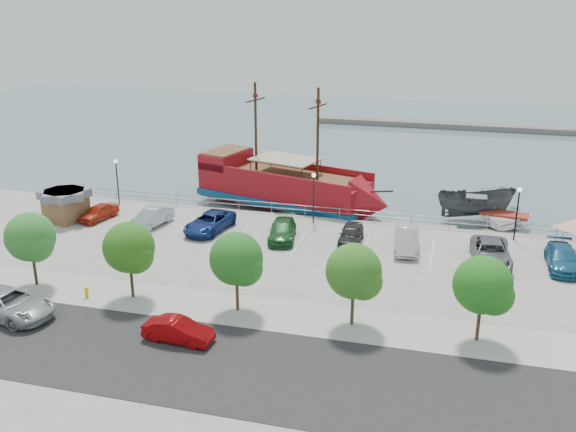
# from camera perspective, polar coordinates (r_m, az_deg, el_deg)

# --- Properties ---
(ground) EXTENTS (160.00, 160.00, 0.00)m
(ground) POSITION_cam_1_polar(r_m,az_deg,el_deg) (48.30, 0.54, -4.22)
(ground) COLOR slate
(street) EXTENTS (100.00, 8.00, 0.04)m
(street) POSITION_cam_1_polar(r_m,az_deg,el_deg) (34.31, -6.22, -13.02)
(street) COLOR #252424
(street) RESTS_ON land_slab
(sidewalk) EXTENTS (100.00, 4.00, 0.05)m
(sidewalk) POSITION_cam_1_polar(r_m,az_deg,el_deg) (39.19, -3.10, -8.51)
(sidewalk) COLOR #ABA9A1
(sidewalk) RESTS_ON land_slab
(seawall_railing) EXTENTS (50.00, 0.06, 1.00)m
(seawall_railing) POSITION_cam_1_polar(r_m,az_deg,el_deg) (54.83, 2.56, 0.40)
(seawall_railing) COLOR gray
(seawall_railing) RESTS_ON land_slab
(far_shore) EXTENTS (40.00, 3.00, 0.80)m
(far_shore) POSITION_cam_1_polar(r_m,az_deg,el_deg) (99.73, 14.15, 7.83)
(far_shore) COLOR slate
(far_shore) RESTS_ON ground
(pirate_ship) EXTENTS (19.42, 10.15, 12.02)m
(pirate_ship) POSITION_cam_1_polar(r_m,az_deg,el_deg) (59.26, 0.74, 2.37)
(pirate_ship) COLOR maroon
(pirate_ship) RESTS_ON ground
(patrol_boat) EXTENTS (7.36, 4.34, 2.68)m
(patrol_boat) POSITION_cam_1_polar(r_m,az_deg,el_deg) (59.15, 16.34, 0.85)
(patrol_boat) COLOR #404346
(patrol_boat) RESTS_ON ground
(speedboat) EXTENTS (5.67, 7.16, 1.34)m
(speedboat) POSITION_cam_1_polar(r_m,az_deg,el_deg) (58.62, 18.62, -0.25)
(speedboat) COLOR white
(speedboat) RESTS_ON ground
(dock_west) EXTENTS (6.76, 3.08, 0.37)m
(dock_west) POSITION_cam_1_polar(r_m,az_deg,el_deg) (61.26, -11.06, 0.78)
(dock_west) COLOR slate
(dock_west) RESTS_ON ground
(dock_mid) EXTENTS (7.53, 2.35, 0.43)m
(dock_mid) POSITION_cam_1_polar(r_m,az_deg,el_deg) (55.58, 10.93, -1.12)
(dock_mid) COLOR gray
(dock_mid) RESTS_ON ground
(dock_east) EXTENTS (6.30, 2.06, 0.36)m
(dock_east) POSITION_cam_1_polar(r_m,az_deg,el_deg) (55.85, 20.08, -1.92)
(dock_east) COLOR gray
(dock_east) RESTS_ON ground
(shed) EXTENTS (3.99, 3.99, 2.63)m
(shed) POSITION_cam_1_polar(r_m,az_deg,el_deg) (57.06, -19.17, 1.00)
(shed) COLOR brown
(shed) RESTS_ON land_slab
(street_van) EXTENTS (6.35, 3.82, 1.65)m
(street_van) POSITION_cam_1_polar(r_m,az_deg,el_deg) (41.79, -23.63, -7.14)
(street_van) COLOR #9FA2A5
(street_van) RESTS_ON street
(street_sedan) EXTENTS (4.05, 1.63, 1.31)m
(street_sedan) POSITION_cam_1_polar(r_m,az_deg,el_deg) (36.39, -9.73, -9.99)
(street_sedan) COLOR #900608
(street_sedan) RESTS_ON street
(fire_hydrant) EXTENTS (0.25, 0.25, 0.73)m
(fire_hydrant) POSITION_cam_1_polar(r_m,az_deg,el_deg) (42.67, -17.47, -6.44)
(fire_hydrant) COLOR #E3CB00
(fire_hydrant) RESTS_ON sidewalk
(lamp_post_left) EXTENTS (0.36, 0.36, 4.28)m
(lamp_post_left) POSITION_cam_1_polar(r_m,az_deg,el_deg) (59.25, -14.99, 3.64)
(lamp_post_left) COLOR black
(lamp_post_left) RESTS_ON land_slab
(lamp_post_mid) EXTENTS (0.36, 0.36, 4.28)m
(lamp_post_mid) POSITION_cam_1_polar(r_m,az_deg,el_deg) (52.88, 2.29, 2.43)
(lamp_post_mid) COLOR black
(lamp_post_mid) RESTS_ON land_slab
(lamp_post_right) EXTENTS (0.36, 0.36, 4.28)m
(lamp_post_right) POSITION_cam_1_polar(r_m,az_deg,el_deg) (52.01, 19.77, 0.98)
(lamp_post_right) COLOR black
(lamp_post_right) RESTS_ON land_slab
(tree_b) EXTENTS (3.30, 3.20, 5.00)m
(tree_b) POSITION_cam_1_polar(r_m,az_deg,el_deg) (44.33, -21.83, -1.90)
(tree_b) COLOR #473321
(tree_b) RESTS_ON sidewalk
(tree_c) EXTENTS (3.30, 3.20, 5.00)m
(tree_c) POSITION_cam_1_polar(r_m,az_deg,el_deg) (40.67, -13.83, -2.91)
(tree_c) COLOR #473321
(tree_c) RESTS_ON sidewalk
(tree_d) EXTENTS (3.30, 3.20, 5.00)m
(tree_d) POSITION_cam_1_polar(r_m,az_deg,el_deg) (37.96, -4.45, -4.01)
(tree_d) COLOR #473321
(tree_d) RESTS_ON sidewalk
(tree_e) EXTENTS (3.30, 3.20, 5.00)m
(tree_e) POSITION_cam_1_polar(r_m,az_deg,el_deg) (36.42, 6.06, -5.11)
(tree_e) COLOR #473321
(tree_e) RESTS_ON sidewalk
(tree_f) EXTENTS (3.30, 3.20, 5.00)m
(tree_f) POSITION_cam_1_polar(r_m,az_deg,el_deg) (36.19, 17.13, -6.09)
(tree_f) COLOR #473321
(tree_f) RESTS_ON sidewalk
(parked_car_a) EXTENTS (2.31, 4.12, 1.32)m
(parked_car_a) POSITION_cam_1_polar(r_m,az_deg,el_deg) (56.56, -16.49, 0.34)
(parked_car_a) COLOR #B62D16
(parked_car_a) RESTS_ON land_slab
(parked_car_b) EXTENTS (2.37, 4.64, 1.46)m
(parked_car_b) POSITION_cam_1_polar(r_m,az_deg,el_deg) (53.88, -12.06, -0.14)
(parked_car_b) COLOR #A0A8B2
(parked_car_b) RESTS_ON land_slab
(parked_car_c) EXTENTS (3.25, 5.64, 1.48)m
(parked_car_c) POSITION_cam_1_polar(r_m,az_deg,el_deg) (52.01, -6.98, -0.55)
(parked_car_c) COLOR navy
(parked_car_c) RESTS_ON land_slab
(parked_car_d) EXTENTS (2.80, 5.14, 1.41)m
(parked_car_d) POSITION_cam_1_polar(r_m,az_deg,el_deg) (49.93, -0.50, -1.30)
(parked_car_d) COLOR #205A26
(parked_car_d) RESTS_ON land_slab
(parked_car_e) EXTENTS (1.84, 4.26, 1.43)m
(parked_car_e) POSITION_cam_1_polar(r_m,az_deg,el_deg) (49.41, 5.62, -1.61)
(parked_car_e) COLOR black
(parked_car_e) RESTS_ON land_slab
(parked_car_f) EXTENTS (2.15, 5.07, 1.63)m
(parked_car_f) POSITION_cam_1_polar(r_m,az_deg,el_deg) (48.69, 10.46, -2.05)
(parked_car_f) COLOR beige
(parked_car_f) RESTS_ON land_slab
(parked_car_g) EXTENTS (2.86, 5.86, 1.60)m
(parked_car_g) POSITION_cam_1_polar(r_m,az_deg,el_deg) (47.69, 17.58, -3.15)
(parked_car_g) COLOR slate
(parked_car_g) RESTS_ON land_slab
(parked_car_h) EXTENTS (2.06, 5.06, 1.47)m
(parked_car_h) POSITION_cam_1_polar(r_m,az_deg,el_deg) (48.70, 23.23, -3.47)
(parked_car_h) COLOR #1E6187
(parked_car_h) RESTS_ON land_slab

